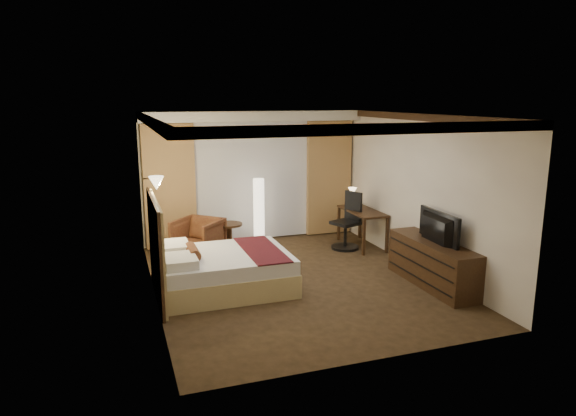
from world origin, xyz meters
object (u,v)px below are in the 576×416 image
object	(u,v)px
side_table	(230,237)
dresser	(432,263)
television	(433,223)
floor_lamp	(259,212)
desk	(362,228)
office_chair	(346,221)
armchair	(198,236)
bed	(225,271)

from	to	relation	value
side_table	dresser	xyz separation A→B (m)	(2.66, -2.91, 0.09)
television	floor_lamp	bearing A→B (deg)	35.70
desk	television	bearing A→B (deg)	-89.51
office_chair	television	bearing A→B (deg)	-100.85
armchair	desk	distance (m)	3.27
side_table	floor_lamp	world-z (taller)	floor_lamp
television	dresser	bearing A→B (deg)	-87.28
desk	bed	bearing A→B (deg)	-155.38
bed	dresser	xyz separation A→B (m)	(3.18, -0.93, 0.07)
side_table	bed	bearing A→B (deg)	-104.88
floor_lamp	television	size ratio (longest dim) A/B	1.31
bed	dresser	distance (m)	3.32
bed	desk	xyz separation A→B (m)	(3.13, 1.44, 0.08)
office_chair	dresser	size ratio (longest dim) A/B	0.61
armchair	bed	bearing A→B (deg)	-43.41
armchair	television	bearing A→B (deg)	3.01
side_table	floor_lamp	distance (m)	0.78
side_table	desk	distance (m)	2.66
armchair	side_table	bearing A→B (deg)	58.11
desk	dresser	bearing A→B (deg)	-88.79
floor_lamp	office_chair	size ratio (longest dim) A/B	1.23
floor_lamp	office_chair	world-z (taller)	floor_lamp
armchair	television	xyz separation A→B (m)	(3.27, -2.73, 0.63)
bed	desk	distance (m)	3.45
office_chair	dresser	world-z (taller)	office_chair
bed	side_table	distance (m)	2.05
side_table	office_chair	bearing A→B (deg)	-15.02
side_table	office_chair	size ratio (longest dim) A/B	0.49
armchair	office_chair	distance (m)	2.89
bed	television	distance (m)	3.37
dresser	television	bearing A→B (deg)	180.00
bed	office_chair	world-z (taller)	office_chair
television	office_chair	bearing A→B (deg)	12.78
desk	office_chair	xyz separation A→B (m)	(-0.39, -0.05, 0.20)
bed	armchair	xyz separation A→B (m)	(-0.12, 1.80, 0.11)
office_chair	dresser	distance (m)	2.36
dresser	floor_lamp	bearing A→B (deg)	123.37
side_table	television	bearing A→B (deg)	-47.89
armchair	television	distance (m)	4.31
desk	office_chair	world-z (taller)	office_chair
bed	armchair	world-z (taller)	armchair
bed	desk	world-z (taller)	desk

